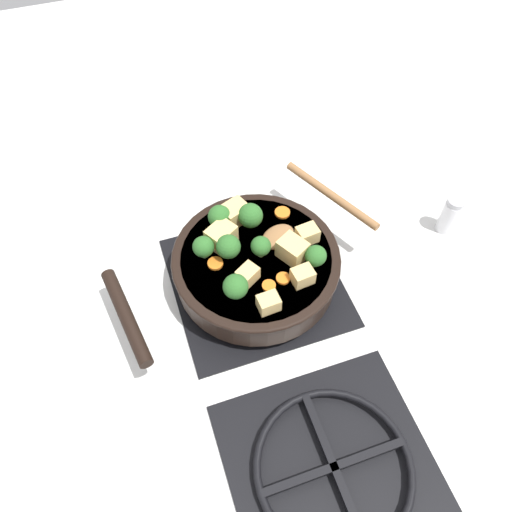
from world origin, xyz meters
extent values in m
plane|color=silver|center=(0.00, 0.00, 0.00)|extent=(2.40, 2.40, 0.00)
cube|color=black|center=(0.00, 0.00, 0.00)|extent=(0.31, 0.31, 0.01)
torus|color=black|center=(0.00, 0.00, 0.02)|extent=(0.24, 0.24, 0.01)
cube|color=black|center=(0.00, 0.00, 0.02)|extent=(0.01, 0.23, 0.01)
cube|color=black|center=(0.00, 0.00, 0.02)|extent=(0.23, 0.01, 0.01)
cube|color=black|center=(0.00, 0.36, 0.00)|extent=(0.31, 0.31, 0.01)
torus|color=black|center=(0.00, 0.36, 0.02)|extent=(0.24, 0.24, 0.01)
cube|color=black|center=(0.00, 0.36, 0.02)|extent=(0.01, 0.23, 0.01)
cube|color=black|center=(0.00, 0.36, 0.02)|extent=(0.23, 0.01, 0.01)
cylinder|color=black|center=(0.00, 0.00, 0.06)|extent=(0.30, 0.30, 0.06)
cylinder|color=brown|center=(0.00, 0.00, 0.06)|extent=(0.27, 0.27, 0.05)
torus|color=black|center=(0.00, 0.00, 0.08)|extent=(0.30, 0.30, 0.01)
cylinder|color=black|center=(0.24, 0.04, 0.07)|extent=(0.05, 0.20, 0.02)
ellipsoid|color=olive|center=(-0.05, -0.02, 0.09)|extent=(0.08, 0.07, 0.01)
cylinder|color=olive|center=(-0.18, -0.09, 0.09)|extent=(0.11, 0.21, 0.02)
cube|color=#DBB770|center=(0.05, -0.05, 0.11)|extent=(0.06, 0.06, 0.04)
cube|color=#DBB770|center=(0.03, 0.04, 0.10)|extent=(0.04, 0.04, 0.03)
cube|color=#DBB770|center=(0.01, 0.11, 0.10)|extent=(0.04, 0.03, 0.03)
cube|color=#DBB770|center=(0.01, -0.09, 0.10)|extent=(0.06, 0.05, 0.04)
cube|color=#DBB770|center=(-0.06, 0.08, 0.10)|extent=(0.04, 0.03, 0.03)
cube|color=#DBB770|center=(-0.10, -0.01, 0.10)|extent=(0.04, 0.03, 0.03)
cube|color=#DBB770|center=(-0.06, 0.02, 0.11)|extent=(0.06, 0.06, 0.04)
cylinder|color=#709956|center=(-0.09, 0.05, 0.09)|extent=(0.01, 0.01, 0.01)
sphere|color=#2D6628|center=(-0.09, 0.05, 0.11)|extent=(0.04, 0.04, 0.04)
cylinder|color=#709956|center=(0.09, -0.03, 0.09)|extent=(0.01, 0.01, 0.01)
sphere|color=#2D6628|center=(0.09, -0.03, 0.11)|extent=(0.04, 0.04, 0.04)
cylinder|color=#709956|center=(0.05, -0.02, 0.09)|extent=(0.01, 0.01, 0.01)
sphere|color=#2D6628|center=(0.05, -0.02, 0.11)|extent=(0.04, 0.04, 0.04)
cylinder|color=#709956|center=(-0.01, 0.00, 0.09)|extent=(0.01, 0.01, 0.01)
sphere|color=#2D6628|center=(-0.01, 0.00, 0.11)|extent=(0.04, 0.04, 0.04)
cylinder|color=#709956|center=(0.06, 0.07, 0.09)|extent=(0.01, 0.01, 0.01)
sphere|color=#2D6628|center=(0.06, 0.07, 0.11)|extent=(0.04, 0.04, 0.04)
cylinder|color=#709956|center=(-0.01, -0.07, 0.09)|extent=(0.01, 0.01, 0.01)
sphere|color=#2D6628|center=(-0.01, -0.07, 0.11)|extent=(0.05, 0.05, 0.05)
cylinder|color=#709956|center=(0.04, -0.09, 0.09)|extent=(0.01, 0.01, 0.01)
sphere|color=#2D6628|center=(0.04, -0.09, 0.11)|extent=(0.04, 0.04, 0.04)
cylinder|color=orange|center=(0.00, 0.07, 0.09)|extent=(0.02, 0.02, 0.01)
cylinder|color=orange|center=(0.07, -0.01, 0.09)|extent=(0.03, 0.03, 0.01)
cylinder|color=orange|center=(-0.08, -0.08, 0.09)|extent=(0.03, 0.03, 0.01)
cylinder|color=orange|center=(-0.03, 0.06, 0.09)|extent=(0.02, 0.02, 0.01)
cylinder|color=white|center=(-0.41, 0.00, 0.04)|extent=(0.04, 0.04, 0.07)
cylinder|color=#B7B7BC|center=(-0.41, 0.00, 0.08)|extent=(0.03, 0.03, 0.01)
camera|label=1|loc=(0.17, 0.49, 0.81)|focal=35.00mm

